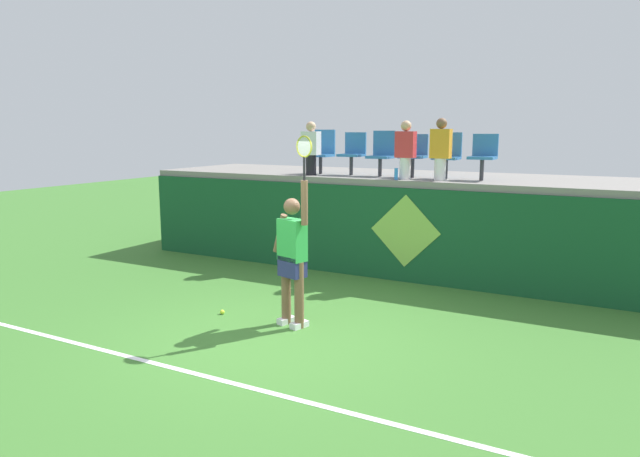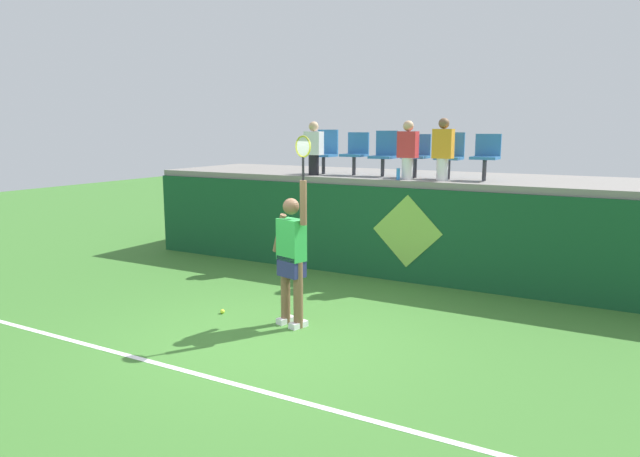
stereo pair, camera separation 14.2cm
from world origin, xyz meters
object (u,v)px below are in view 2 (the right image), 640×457
tennis_player (292,254)px  stadium_chair_5 (486,154)px  spectator_1 (443,149)px  stadium_chair_4 (450,154)px  stadium_chair_0 (325,150)px  spectator_2 (314,148)px  water_bottle (398,174)px  stadium_chair_3 (417,153)px  spectator_0 (408,149)px  stadium_chair_1 (356,151)px  tennis_ball (222,311)px  stadium_chair_2 (385,152)px

tennis_player → stadium_chair_5: bearing=66.5°
stadium_chair_5 → spectator_1: spectator_1 is taller
stadium_chair_4 → stadium_chair_5: (0.63, -0.01, 0.00)m
stadium_chair_0 → tennis_player: bearing=-67.6°
stadium_chair_5 → spectator_2: 3.20m
water_bottle → stadium_chair_4: bearing=41.0°
stadium_chair_5 → tennis_player: bearing=-113.5°
tennis_player → spectator_1: size_ratio=2.41×
tennis_player → stadium_chair_3: tennis_player is taller
spectator_0 → stadium_chair_4: bearing=36.8°
water_bottle → stadium_chair_1: stadium_chair_1 is taller
stadium_chair_0 → tennis_ball: bearing=-84.1°
stadium_chair_5 → spectator_2: size_ratio=0.78×
tennis_ball → spectator_1: spectator_1 is taller
tennis_player → stadium_chair_5: 4.26m
water_bottle → spectator_1: spectator_1 is taller
water_bottle → stadium_chair_5: (1.36, 0.63, 0.35)m
tennis_ball → water_bottle: (1.42, 3.18, 1.84)m
tennis_player → stadium_chair_0: 4.24m
tennis_ball → water_bottle: size_ratio=0.33×
tennis_player → spectator_0: spectator_0 is taller
tennis_ball → spectator_2: spectator_2 is taller
stadium_chair_2 → spectator_1: bearing=-18.8°
stadium_chair_0 → stadium_chair_1: size_ratio=1.06×
spectator_0 → spectator_2: (-1.91, 0.00, -0.00)m
stadium_chair_2 → stadium_chair_3: size_ratio=1.08×
spectator_1 → stadium_chair_5: bearing=33.6°
water_bottle → stadium_chair_0: 1.95m
stadium_chair_2 → spectator_1: spectator_1 is taller
stadium_chair_2 → spectator_0: (0.64, -0.47, 0.07)m
tennis_player → spectator_2: bearing=115.3°
tennis_player → tennis_ball: tennis_player is taller
tennis_ball → spectator_0: 4.32m
stadium_chair_1 → spectator_2: size_ratio=0.80×
spectator_0 → spectator_2: size_ratio=1.00×
stadium_chair_4 → spectator_2: bearing=-169.6°
tennis_ball → stadium_chair_5: (2.78, 3.81, 2.19)m
stadium_chair_5 → spectator_0: 1.34m
stadium_chair_1 → stadium_chair_2: size_ratio=0.96×
stadium_chair_1 → stadium_chair_2: 0.60m
stadium_chair_5 → spectator_0: bearing=-159.9°
stadium_chair_4 → stadium_chair_3: bearing=-179.5°
spectator_2 → stadium_chair_4: bearing=10.4°
stadium_chair_0 → spectator_1: bearing=-9.7°
stadium_chair_0 → stadium_chair_2: bearing=-0.1°
stadium_chair_0 → stadium_chair_3: size_ratio=1.10×
stadium_chair_2 → stadium_chair_5: size_ratio=1.07×
water_bottle → spectator_1: size_ratio=0.19×
stadium_chair_0 → stadium_chair_2: stadium_chair_0 is taller
spectator_1 → spectator_2: size_ratio=1.04×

